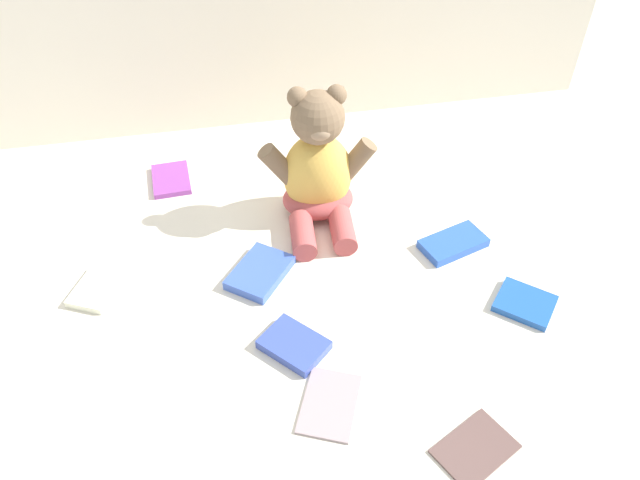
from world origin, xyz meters
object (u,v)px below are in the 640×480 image
at_px(book_case_3, 260,272).
at_px(book_case_8, 453,243).
at_px(teddy_bear, 318,171).
at_px(book_case_2, 475,448).
at_px(book_case_4, 97,289).
at_px(book_case_1, 294,345).
at_px(book_case_7, 171,179).
at_px(book_case_6, 525,303).
at_px(book_case_0, 330,403).

distance_m(book_case_3, book_case_8, 0.39).
bearing_deg(teddy_bear, book_case_2, -73.24).
bearing_deg(book_case_4, book_case_1, 175.33).
distance_m(book_case_3, book_case_7, 0.37).
xyz_separation_m(book_case_3, book_case_6, (0.46, -0.17, -0.00)).
relative_size(teddy_bear, book_case_3, 2.34).
bearing_deg(book_case_1, book_case_3, -121.34).
height_order(book_case_6, book_case_8, book_case_8).
bearing_deg(book_case_7, book_case_4, -117.50).
height_order(book_case_0, book_case_8, book_case_8).
bearing_deg(book_case_8, book_case_7, 41.66).
xyz_separation_m(teddy_bear, book_case_0, (-0.07, -0.46, -0.10)).
relative_size(book_case_3, book_case_6, 1.25).
bearing_deg(book_case_6, book_case_3, -68.22).
bearing_deg(book_case_6, teddy_bear, -94.49).
bearing_deg(book_case_4, book_case_3, -157.77).
bearing_deg(book_case_3, book_case_4, -145.57).
bearing_deg(book_case_8, book_case_1, 100.11).
bearing_deg(book_case_1, book_case_2, 92.13).
height_order(book_case_7, book_case_8, book_case_8).
bearing_deg(book_case_6, book_case_4, -61.96).
height_order(book_case_1, book_case_4, book_case_1).
bearing_deg(book_case_8, book_case_4, 71.32).
relative_size(book_case_1, book_case_2, 0.91).
height_order(book_case_1, book_case_6, book_case_1).
bearing_deg(book_case_2, book_case_8, -42.08).
height_order(book_case_4, book_case_8, book_case_8).
xyz_separation_m(book_case_1, book_case_4, (-0.34, 0.20, -0.00)).
relative_size(book_case_2, book_case_6, 1.18).
bearing_deg(book_case_1, book_case_6, 139.03).
distance_m(teddy_bear, book_case_7, 0.37).
relative_size(book_case_1, book_case_6, 1.07).
bearing_deg(book_case_0, book_case_2, -7.03).
height_order(book_case_1, book_case_3, book_case_3).
xyz_separation_m(teddy_bear, book_case_2, (0.12, -0.58, -0.10)).
relative_size(teddy_bear, book_case_0, 2.38).
distance_m(teddy_bear, book_case_3, 0.24).
xyz_separation_m(book_case_6, book_case_7, (-0.62, 0.50, -0.00)).
bearing_deg(book_case_7, book_case_0, -73.01).
height_order(book_case_0, book_case_4, book_case_4).
relative_size(book_case_4, book_case_7, 0.85).
xyz_separation_m(book_case_0, book_case_2, (0.20, -0.12, -0.00)).
xyz_separation_m(teddy_bear, book_case_7, (-0.31, 0.17, -0.10)).
bearing_deg(book_case_4, teddy_bear, -136.31).
height_order(teddy_bear, book_case_8, teddy_bear).
bearing_deg(book_case_0, book_case_4, 163.39).
height_order(book_case_3, book_case_4, book_case_3).
bearing_deg(book_case_4, book_case_0, 165.50).
distance_m(book_case_0, book_case_8, 0.44).
xyz_separation_m(book_case_2, book_case_3, (-0.27, 0.42, 0.01)).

